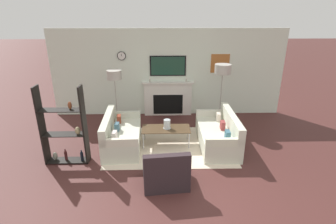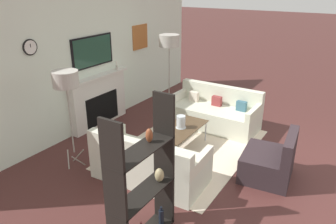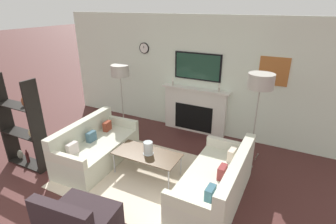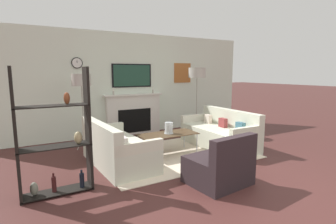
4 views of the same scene
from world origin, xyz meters
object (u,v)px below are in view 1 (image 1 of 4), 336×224
object	(u,v)px
armchair	(166,172)
shelf_unit	(64,130)
couch_left	(121,136)
floor_lamp_left	(114,76)
floor_lamp_right	(223,70)
couch_right	(219,135)
hurricane_candle	(167,125)
coffee_table	(166,129)

from	to	relation	value
armchair	shelf_unit	distance (m)	2.39
couch_left	floor_lamp_left	xyz separation A→B (m)	(-0.29, 1.32, 1.20)
floor_lamp_left	floor_lamp_right	xyz separation A→B (m)	(3.01, 0.00, 0.15)
couch_left	floor_lamp_right	world-z (taller)	floor_lamp_right
couch_left	floor_lamp_left	distance (m)	1.81
couch_right	armchair	bearing A→B (deg)	-130.74
hurricane_candle	floor_lamp_left	world-z (taller)	floor_lamp_left
armchair	coffee_table	world-z (taller)	armchair
couch_right	floor_lamp_right	bearing A→B (deg)	77.51
couch_left	coffee_table	xyz separation A→B (m)	(1.12, 0.09, 0.12)
coffee_table	floor_lamp_right	world-z (taller)	floor_lamp_right
hurricane_candle	couch_left	bearing A→B (deg)	-175.35
hurricane_candle	couch_right	bearing A→B (deg)	-4.05
couch_left	floor_lamp_left	bearing A→B (deg)	102.50
hurricane_candle	shelf_unit	size ratio (longest dim) A/B	0.13
armchair	shelf_unit	xyz separation A→B (m)	(-2.16, 0.87, 0.52)
coffee_table	floor_lamp_right	distance (m)	2.37
coffee_table	shelf_unit	world-z (taller)	shelf_unit
couch_right	floor_lamp_left	size ratio (longest dim) A/B	1.12
couch_left	couch_right	bearing A→B (deg)	0.05
armchair	hurricane_candle	size ratio (longest dim) A/B	3.99
couch_left	coffee_table	world-z (taller)	couch_left
couch_right	armchair	world-z (taller)	couch_right
armchair	hurricane_candle	distance (m)	1.68
couch_left	armchair	distance (m)	1.90
floor_lamp_right	shelf_unit	size ratio (longest dim) A/B	1.03
armchair	floor_lamp_left	world-z (taller)	floor_lamp_left
couch_left	armchair	size ratio (longest dim) A/B	1.91
couch_right	coffee_table	bearing A→B (deg)	176.37
couch_left	armchair	xyz separation A→B (m)	(1.08, -1.56, -0.02)
couch_right	hurricane_candle	size ratio (longest dim) A/B	8.00
coffee_table	hurricane_candle	distance (m)	0.13
couch_right	shelf_unit	bearing A→B (deg)	-168.88
couch_left	couch_right	distance (m)	2.43
couch_left	shelf_unit	size ratio (longest dim) A/B	1.01
couch_right	coffee_table	distance (m)	1.32
couch_right	hurricane_candle	bearing A→B (deg)	175.95
couch_left	floor_lamp_right	distance (m)	3.31
floor_lamp_left	shelf_unit	bearing A→B (deg)	-111.37
armchair	coffee_table	xyz separation A→B (m)	(0.04, 1.65, 0.14)
couch_right	floor_lamp_left	bearing A→B (deg)	154.18
hurricane_candle	floor_lamp_right	size ratio (longest dim) A/B	0.13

